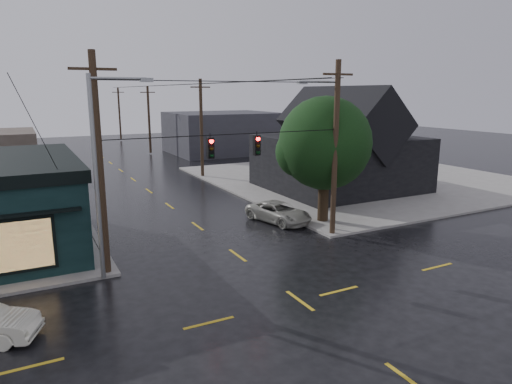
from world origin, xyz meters
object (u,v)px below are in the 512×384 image
utility_pole_nw (108,274)px  utility_pole_ne (332,235)px  corner_tree (325,144)px  suv_silver (279,212)px

utility_pole_nw → utility_pole_ne: same height
corner_tree → utility_pole_ne: 5.88m
suv_silver → corner_tree: bearing=-44.3°
corner_tree → utility_pole_nw: corner_tree is taller
utility_pole_ne → suv_silver: (-1.39, 3.97, 0.66)m
utility_pole_nw → utility_pole_ne: 13.00m
utility_pole_nw → suv_silver: bearing=18.9°
utility_pole_nw → suv_silver: 12.29m
utility_pole_nw → suv_silver: (11.61, 3.97, 0.66)m
utility_pole_ne → corner_tree: bearing=66.3°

